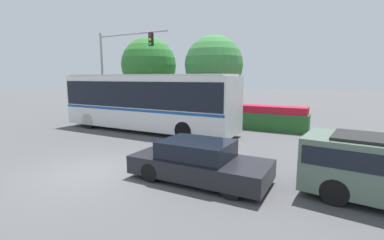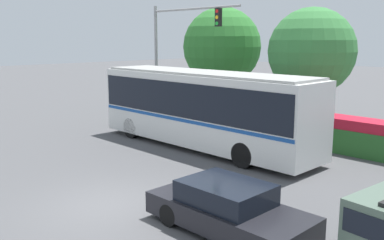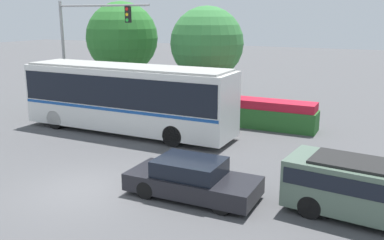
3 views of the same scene
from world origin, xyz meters
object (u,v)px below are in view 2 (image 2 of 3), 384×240
(city_bus, at_px, (202,105))
(sedan_foreground, at_px, (228,209))
(traffic_light_pole, at_px, (174,45))
(street_tree_left, at_px, (222,47))
(street_tree_centre, at_px, (312,52))

(city_bus, height_order, sedan_foreground, city_bus)
(traffic_light_pole, distance_m, street_tree_left, 4.02)
(street_tree_left, relative_size, street_tree_centre, 1.06)
(city_bus, relative_size, sedan_foreground, 2.59)
(sedan_foreground, bearing_deg, street_tree_centre, 111.52)
(city_bus, xyz_separation_m, traffic_light_pole, (-4.97, 2.85, 2.58))
(street_tree_centre, bearing_deg, street_tree_left, 174.81)
(city_bus, xyz_separation_m, street_tree_left, (-4.94, 6.87, 2.41))
(street_tree_left, distance_m, street_tree_centre, 6.63)
(traffic_light_pole, bearing_deg, street_tree_left, 89.51)
(sedan_foreground, bearing_deg, city_bus, 138.03)
(city_bus, xyz_separation_m, sedan_foreground, (6.47, -5.77, -1.35))
(sedan_foreground, height_order, traffic_light_pole, traffic_light_pole)
(street_tree_left, bearing_deg, city_bus, -54.27)
(sedan_foreground, height_order, street_tree_left, street_tree_left)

